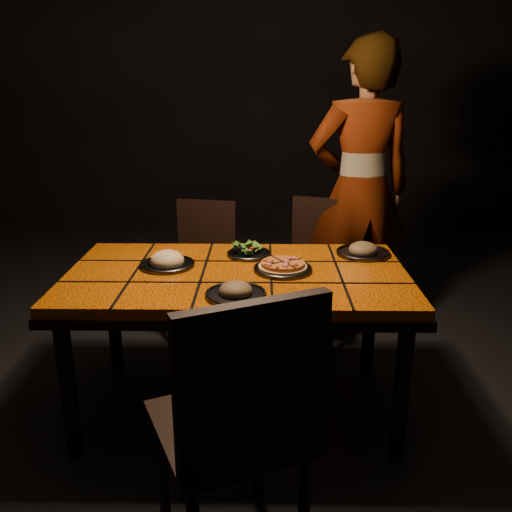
{
  "coord_description": "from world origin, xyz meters",
  "views": [
    {
      "loc": [
        0.12,
        -2.41,
        1.61
      ],
      "look_at": [
        0.09,
        0.02,
        0.82
      ],
      "focal_mm": 38.0,
      "sensor_mm": 36.0,
      "label": 1
    }
  ],
  "objects_px": {
    "plate_pizza": "(283,267)",
    "plate_pasta": "(167,262)",
    "dining_table": "(237,287)",
    "chair_far_left": "(203,259)",
    "chair_far_right": "(318,259)",
    "diner": "(360,190)",
    "chair_near": "(239,419)"
  },
  "relations": [
    {
      "from": "chair_far_left",
      "to": "diner",
      "type": "bearing_deg",
      "value": 15.72
    },
    {
      "from": "plate_pizza",
      "to": "plate_pasta",
      "type": "relative_size",
      "value": 1.19
    },
    {
      "from": "chair_far_left",
      "to": "plate_pizza",
      "type": "xyz_separation_m",
      "value": [
        0.48,
        -0.92,
        0.27
      ]
    },
    {
      "from": "chair_near",
      "to": "diner",
      "type": "distance_m",
      "value": 2.12
    },
    {
      "from": "chair_near",
      "to": "plate_pizza",
      "type": "xyz_separation_m",
      "value": [
        0.17,
        0.96,
        0.17
      ]
    },
    {
      "from": "plate_pasta",
      "to": "plate_pizza",
      "type": "bearing_deg",
      "value": -5.78
    },
    {
      "from": "dining_table",
      "to": "chair_far_left",
      "type": "xyz_separation_m",
      "value": [
        -0.27,
        0.93,
        -0.17
      ]
    },
    {
      "from": "chair_far_left",
      "to": "plate_pizza",
      "type": "relative_size",
      "value": 2.74
    },
    {
      "from": "chair_far_right",
      "to": "plate_pasta",
      "type": "bearing_deg",
      "value": -113.81
    },
    {
      "from": "chair_far_left",
      "to": "plate_pizza",
      "type": "distance_m",
      "value": 1.08
    },
    {
      "from": "chair_near",
      "to": "chair_far_right",
      "type": "relative_size",
      "value": 1.17
    },
    {
      "from": "dining_table",
      "to": "plate_pizza",
      "type": "xyz_separation_m",
      "value": [
        0.22,
        0.01,
        0.1
      ]
    },
    {
      "from": "plate_pizza",
      "to": "plate_pasta",
      "type": "height_order",
      "value": "plate_pasta"
    },
    {
      "from": "diner",
      "to": "chair_near",
      "type": "bearing_deg",
      "value": 61.08
    },
    {
      "from": "chair_near",
      "to": "diner",
      "type": "relative_size",
      "value": 0.55
    },
    {
      "from": "dining_table",
      "to": "diner",
      "type": "relative_size",
      "value": 0.86
    },
    {
      "from": "dining_table",
      "to": "plate_pizza",
      "type": "height_order",
      "value": "plate_pizza"
    },
    {
      "from": "chair_far_right",
      "to": "plate_pasta",
      "type": "relative_size",
      "value": 3.36
    },
    {
      "from": "dining_table",
      "to": "chair_far_right",
      "type": "xyz_separation_m",
      "value": [
        0.47,
        0.91,
        -0.16
      ]
    },
    {
      "from": "dining_table",
      "to": "diner",
      "type": "xyz_separation_m",
      "value": [
        0.74,
        1.02,
        0.27
      ]
    },
    {
      "from": "chair_far_left",
      "to": "chair_near",
      "type": "bearing_deg",
      "value": -69.66
    },
    {
      "from": "chair_far_left",
      "to": "chair_far_right",
      "type": "distance_m",
      "value": 0.74
    },
    {
      "from": "chair_far_left",
      "to": "chair_far_right",
      "type": "height_order",
      "value": "chair_far_right"
    },
    {
      "from": "dining_table",
      "to": "plate_pizza",
      "type": "relative_size",
      "value": 5.12
    },
    {
      "from": "chair_near",
      "to": "chair_far_left",
      "type": "bearing_deg",
      "value": -104.86
    },
    {
      "from": "diner",
      "to": "plate_pizza",
      "type": "xyz_separation_m",
      "value": [
        -0.53,
        -1.01,
        -0.17
      ]
    },
    {
      "from": "chair_near",
      "to": "chair_far_left",
      "type": "relative_size",
      "value": 1.2
    },
    {
      "from": "diner",
      "to": "plate_pasta",
      "type": "xyz_separation_m",
      "value": [
        -1.08,
        -0.95,
        -0.17
      ]
    },
    {
      "from": "chair_far_right",
      "to": "diner",
      "type": "distance_m",
      "value": 0.52
    },
    {
      "from": "chair_far_right",
      "to": "diner",
      "type": "relative_size",
      "value": 0.48
    },
    {
      "from": "plate_pasta",
      "to": "chair_far_right",
      "type": "bearing_deg",
      "value": 45.73
    },
    {
      "from": "dining_table",
      "to": "plate_pasta",
      "type": "xyz_separation_m",
      "value": [
        -0.34,
        0.07,
        0.1
      ]
    }
  ]
}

